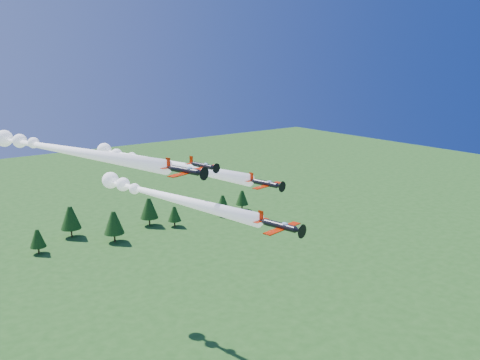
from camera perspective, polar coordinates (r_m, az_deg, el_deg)
plane_lead at (r=108.26m, az=-8.20°, el=-1.65°), size 15.34×53.23×3.70m
plane_left at (r=110.86m, az=-18.43°, el=3.12°), size 20.23×58.07×3.70m
plane_right at (r=127.69m, az=-8.80°, el=1.96°), size 15.78×59.67×3.70m
plane_slot at (r=99.37m, az=-3.94°, el=1.53°), size 6.75×7.37×2.35m
treeline at (r=201.52m, az=-18.45°, el=-5.04°), size 167.12×22.50×11.92m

